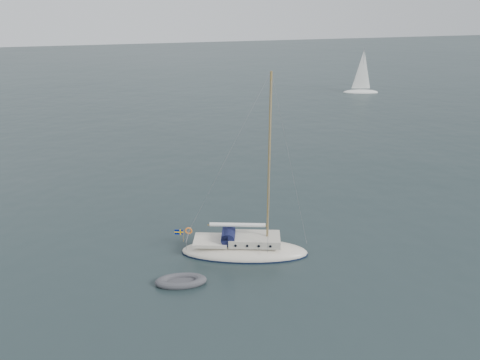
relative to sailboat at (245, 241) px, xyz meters
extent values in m
plane|color=black|center=(1.34, -0.32, -0.96)|extent=(300.00, 300.00, 0.00)
ellipsoid|color=beige|center=(0.00, 0.00, -0.82)|extent=(8.44, 2.63, 1.41)
cube|color=beige|center=(0.65, 0.00, 0.15)|extent=(3.38, 1.78, 0.52)
cube|color=beige|center=(-2.25, 0.00, 0.00)|extent=(2.25, 1.78, 0.23)
cylinder|color=#121537|center=(-1.08, 0.00, 0.41)|extent=(0.90, 1.55, 0.90)
cube|color=#121537|center=(-1.27, 0.00, 0.59)|extent=(0.42, 1.55, 0.38)
cylinder|color=olive|center=(1.50, 0.00, 5.51)|extent=(0.14, 0.14, 11.25)
cylinder|color=olive|center=(1.50, 0.00, 6.08)|extent=(0.05, 2.06, 0.05)
cylinder|color=olive|center=(-0.47, 0.00, 1.15)|extent=(3.94, 0.09, 0.09)
cylinder|color=silver|center=(-0.47, 0.00, 1.20)|extent=(3.66, 0.26, 0.26)
cylinder|color=#94939B|center=(-3.75, 0.00, 0.40)|extent=(0.04, 2.06, 0.04)
torus|color=orange|center=(-3.80, 0.56, 0.40)|extent=(0.51, 0.09, 0.51)
cylinder|color=olive|center=(-4.08, 0.00, 0.31)|extent=(0.03, 0.03, 0.84)
cube|color=#01126B|center=(-4.36, 0.00, 0.59)|extent=(0.56, 0.02, 0.36)
cube|color=#FEB400|center=(-4.36, 0.00, 0.59)|extent=(0.58, 0.03, 0.08)
cube|color=#FEB400|center=(-4.26, 0.00, 0.59)|extent=(0.08, 0.03, 0.38)
cylinder|color=black|center=(-0.57, 0.90, 0.15)|extent=(0.17, 0.06, 0.17)
cylinder|color=black|center=(-0.57, -0.90, 0.15)|extent=(0.17, 0.06, 0.17)
cylinder|color=black|center=(0.18, 0.90, 0.15)|extent=(0.17, 0.06, 0.17)
cylinder|color=black|center=(0.18, -0.90, 0.15)|extent=(0.17, 0.06, 0.17)
cylinder|color=black|center=(0.93, 0.90, 0.15)|extent=(0.17, 0.06, 0.17)
cylinder|color=black|center=(0.93, -0.90, 0.15)|extent=(0.17, 0.06, 0.17)
cylinder|color=black|center=(1.69, 0.90, 0.15)|extent=(0.17, 0.06, 0.17)
cylinder|color=black|center=(1.69, -0.90, 0.15)|extent=(0.17, 0.06, 0.17)
cube|color=#444449|center=(-4.66, -2.38, -0.82)|extent=(1.89, 0.78, 0.11)
ellipsoid|color=silver|center=(35.24, 47.86, -0.91)|extent=(6.21, 2.07, 1.04)
cylinder|color=#94939B|center=(35.24, 47.86, 3.18)|extent=(0.10, 0.10, 7.25)
cone|color=silver|center=(35.19, 47.86, 3.18)|extent=(3.31, 3.31, 6.73)
camera|label=1|loc=(-7.62, -26.27, 15.21)|focal=35.00mm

